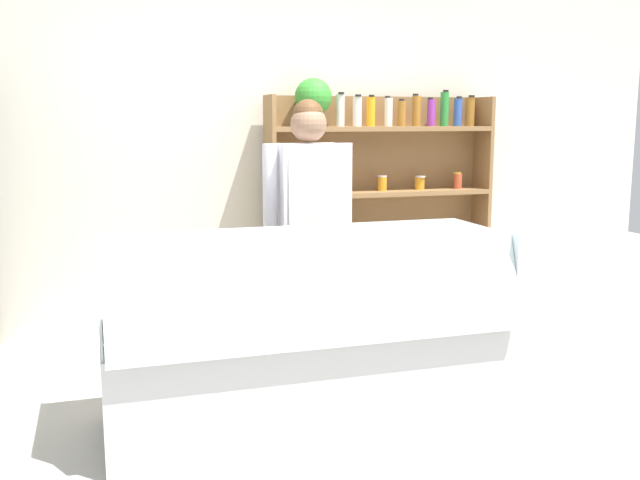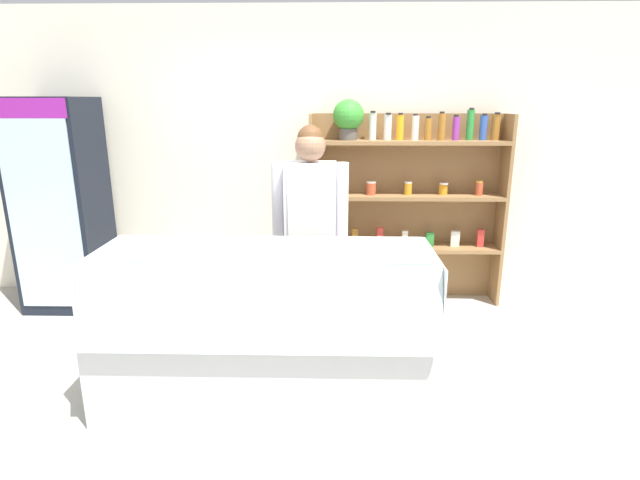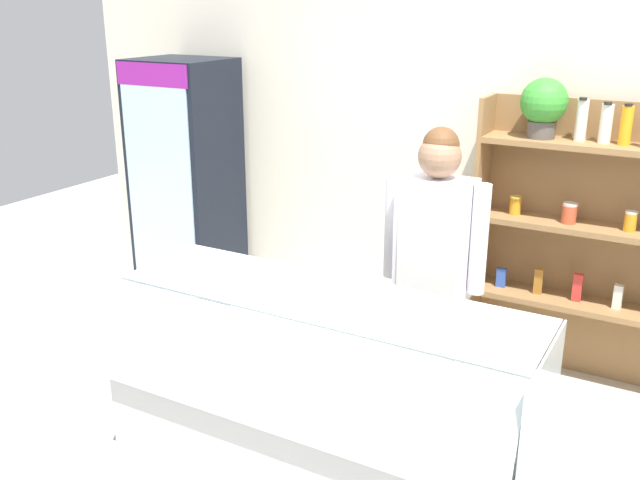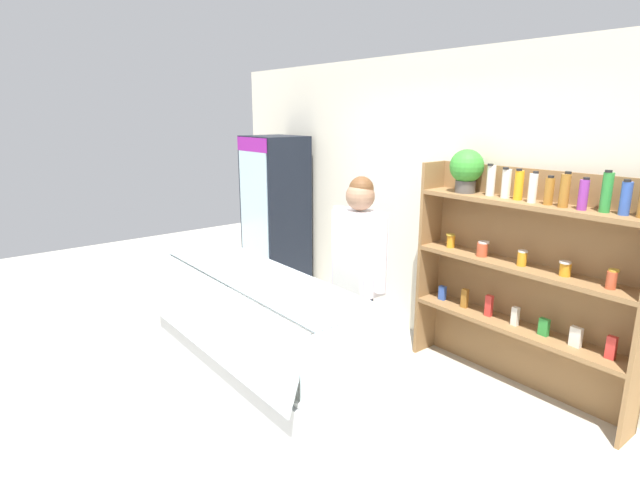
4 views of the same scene
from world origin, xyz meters
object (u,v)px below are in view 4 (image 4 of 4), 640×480
at_px(drinks_fridge, 275,215).
at_px(deli_display_case, 258,363).
at_px(shelving_unit, 518,259).
at_px(shop_clerk, 358,265).

relative_size(drinks_fridge, deli_display_case, 0.93).
xyz_separation_m(shelving_unit, deli_display_case, (-1.04, -1.74, -0.76)).
xyz_separation_m(drinks_fridge, shop_clerk, (2.29, -0.73, 0.06)).
relative_size(drinks_fridge, shelving_unit, 1.01).
relative_size(shelving_unit, deli_display_case, 0.92).
bearing_deg(shop_clerk, deli_display_case, -107.26).
xyz_separation_m(deli_display_case, shop_clerk, (0.25, 0.79, 0.70)).
bearing_deg(deli_display_case, shop_clerk, 72.74).
relative_size(deli_display_case, shop_clerk, 1.21).
relative_size(shelving_unit, shop_clerk, 1.11).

